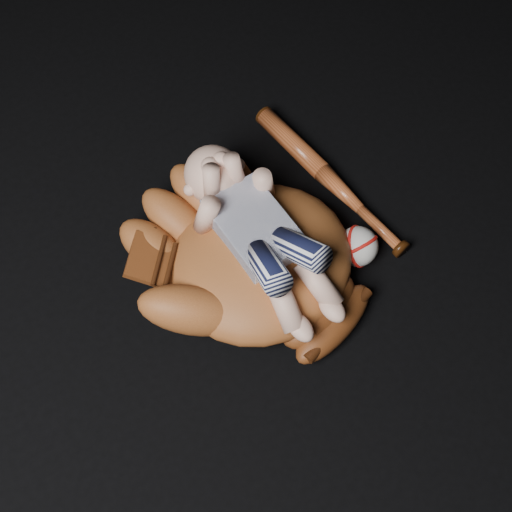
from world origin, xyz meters
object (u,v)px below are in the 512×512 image
Objects in this scene: baseball at (358,246)px; baseball_glove at (261,256)px; newborn_baby at (264,237)px; baseball_bat at (330,180)px.

baseball_glove is at bearing 158.16° from baseball.
newborn_baby is at bearing -27.89° from baseball_glove.
baseball_glove is at bearing -158.90° from baseball_bat.
newborn_baby reaches higher than baseball_bat.
baseball_glove is at bearing 168.35° from newborn_baby.
baseball_bat is at bearing 7.36° from baseball_glove.
baseball is at bearing -19.59° from newborn_baby.
baseball is at bearing -35.57° from baseball_glove.
newborn_baby is 0.20m from baseball.
baseball_glove is 1.22× the size of newborn_baby.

